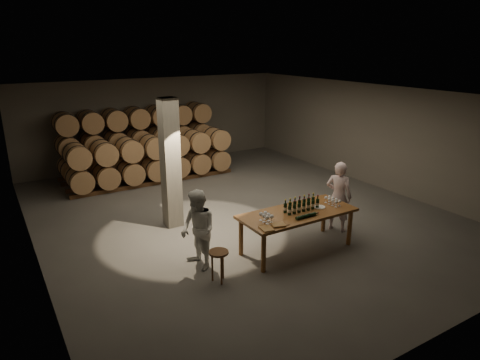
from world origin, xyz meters
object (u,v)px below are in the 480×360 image
bottle_cluster (302,206)px  stool (219,257)px  person_woman (198,230)px  tasting_table (297,216)px  person_man (339,196)px  plate (319,207)px  notebook_near (278,225)px

bottle_cluster → stool: (-2.25, -0.31, -0.49)m
person_woman → tasting_table: bearing=74.0°
tasting_table → stool: (-2.11, -0.28, -0.28)m
person_man → tasting_table: bearing=72.5°
tasting_table → stool: size_ratio=4.09×
stool → person_woman: 0.77m
stool → plate: bearing=5.1°
notebook_near → person_woman: size_ratio=0.16×
tasting_table → bottle_cluster: size_ratio=3.03×
notebook_near → stool: notebook_near is taller
stool → person_woman: (-0.08, 0.70, 0.31)m
plate → person_man: 1.00m
tasting_table → notebook_near: 0.88m
tasting_table → notebook_near: notebook_near is taller
plate → notebook_near: notebook_near is taller
notebook_near → stool: bearing=-166.4°
bottle_cluster → plate: 0.47m
bottle_cluster → person_woman: size_ratio=0.52×
stool → tasting_table: bearing=7.5°
tasting_table → person_woman: person_woman is taller
notebook_near → person_man: person_man is taller
plate → person_man: bearing=21.3°
bottle_cluster → notebook_near: bottle_cluster is taller
tasting_table → bottle_cluster: bottle_cluster is taller
bottle_cluster → person_woman: 2.37m
notebook_near → stool: (-1.32, 0.09, -0.39)m
plate → tasting_table: bearing=176.2°
plate → stool: plate is taller
stool → notebook_near: bearing=-4.0°
stool → person_woman: bearing=96.9°
stool → person_man: size_ratio=0.37×
tasting_table → person_man: (1.52, 0.33, 0.07)m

